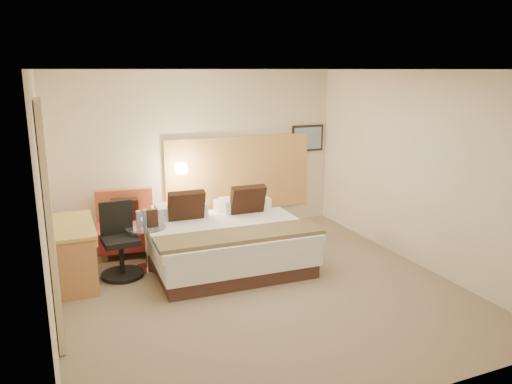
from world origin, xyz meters
name	(u,v)px	position (x,y,z in m)	size (l,w,h in m)	color
floor	(259,288)	(0.00, 0.00, -0.01)	(4.80, 5.00, 0.02)	#7F6D55
ceiling	(259,69)	(0.00, 0.00, 2.71)	(4.80, 5.00, 0.02)	white
wall_back	(199,153)	(0.00, 2.51, 1.35)	(4.80, 0.02, 2.70)	beige
wall_front	(389,253)	(0.00, -2.51, 1.35)	(4.80, 0.02, 2.70)	beige
wall_left	(43,205)	(-2.41, 0.00, 1.35)	(0.02, 5.00, 2.70)	beige
wall_right	(418,169)	(2.41, 0.00, 1.35)	(0.02, 5.00, 2.70)	beige
headboard_panel	(239,174)	(0.70, 2.47, 0.95)	(2.60, 0.04, 1.30)	tan
art_frame	(307,138)	(2.02, 2.48, 1.50)	(0.62, 0.03, 0.47)	black
art_canvas	(308,138)	(2.02, 2.46, 1.50)	(0.54, 0.01, 0.39)	#7890A5
lamp_arm	(180,168)	(-0.35, 2.42, 1.15)	(0.02, 0.02, 0.12)	silver
lamp_shade	(181,168)	(-0.35, 2.36, 1.15)	(0.15, 0.15, 0.15)	#F9E7C2
curtain	(50,223)	(-2.36, -0.25, 1.22)	(0.06, 0.90, 2.42)	beige
bottle_a	(139,219)	(-1.26, 1.22, 0.73)	(0.07, 0.07, 0.22)	#87B1D2
bottle_b	(145,217)	(-1.17, 1.26, 0.73)	(0.07, 0.07, 0.22)	#8EB7DC
menu_folder	(152,218)	(-1.09, 1.13, 0.74)	(0.14, 0.06, 0.24)	black
bed	(224,240)	(-0.11, 1.00, 0.34)	(2.20, 2.14, 1.04)	#3F251F
lounge_chair	(126,228)	(-1.32, 2.04, 0.36)	(0.93, 0.83, 0.91)	#A9864F
side_table	(147,246)	(-1.18, 1.17, 0.34)	(0.58, 0.58, 0.61)	white
desk	(73,236)	(-2.11, 1.13, 0.61)	(0.59, 1.26, 0.78)	tan
desk_chair	(120,247)	(-1.54, 1.09, 0.41)	(0.60, 0.60, 0.99)	black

